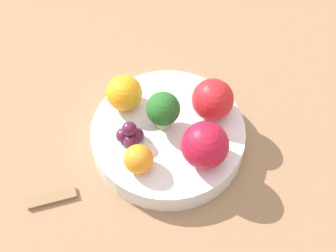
{
  "coord_description": "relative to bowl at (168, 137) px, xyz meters",
  "views": [
    {
      "loc": [
        0.04,
        0.41,
        0.67
      ],
      "look_at": [
        0.0,
        0.0,
        0.06
      ],
      "focal_mm": 60.0,
      "sensor_mm": 36.0,
      "label": 1
    }
  ],
  "objects": [
    {
      "name": "apple_green",
      "position": [
        -0.06,
        -0.02,
        0.04
      ],
      "size": [
        0.06,
        0.06,
        0.06
      ],
      "color": "red",
      "rests_on": "bowl"
    },
    {
      "name": "ground_plane",
      "position": [
        0.0,
        0.0,
        -0.04
      ],
      "size": [
        6.0,
        6.0,
        0.0
      ],
      "primitive_type": "plane",
      "color": "gray"
    },
    {
      "name": "bowl",
      "position": [
        0.0,
        0.0,
        0.0
      ],
      "size": [
        0.21,
        0.21,
        0.03
      ],
      "color": "white",
      "rests_on": "table_surface"
    },
    {
      "name": "apple_red",
      "position": [
        -0.04,
        0.05,
        0.05
      ],
      "size": [
        0.06,
        0.06,
        0.06
      ],
      "color": "#B7142D",
      "rests_on": "bowl"
    },
    {
      "name": "orange_back",
      "position": [
        0.04,
        0.05,
        0.03
      ],
      "size": [
        0.04,
        0.04,
        0.04
      ],
      "color": "orange",
      "rests_on": "bowl"
    },
    {
      "name": "broccoli",
      "position": [
        0.01,
        -0.01,
        0.05
      ],
      "size": [
        0.04,
        0.04,
        0.06
      ],
      "color": "#99C17A",
      "rests_on": "bowl"
    },
    {
      "name": "spoon",
      "position": [
        0.16,
        0.07,
        -0.01
      ],
      "size": [
        0.06,
        0.03,
        0.01
      ],
      "color": "olive",
      "rests_on": "table_surface"
    },
    {
      "name": "orange_front",
      "position": [
        0.05,
        -0.05,
        0.04
      ],
      "size": [
        0.05,
        0.05,
        0.05
      ],
      "color": "orange",
      "rests_on": "bowl"
    },
    {
      "name": "grape_cluster",
      "position": [
        0.05,
        0.01,
        0.03
      ],
      "size": [
        0.04,
        0.04,
        0.03
      ],
      "color": "#511938",
      "rests_on": "bowl"
    },
    {
      "name": "table_surface",
      "position": [
        0.0,
        0.0,
        -0.03
      ],
      "size": [
        1.2,
        1.2,
        0.02
      ],
      "color": "#936D4C",
      "rests_on": "ground_plane"
    }
  ]
}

